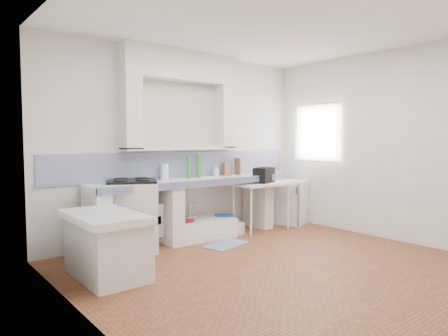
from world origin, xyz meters
TOP-DOWN VIEW (x-y plane):
  - floor at (0.00, 0.00)m, footprint 4.50×4.50m
  - ceiling at (0.00, 0.00)m, footprint 4.50×4.50m
  - wall_back at (0.00, 2.00)m, footprint 4.50×0.00m
  - wall_left at (-2.25, 0.00)m, footprint 0.00×4.50m
  - wall_right at (2.25, 0.00)m, footprint 0.00×4.50m
  - alcove_mass at (-0.10, 1.88)m, footprint 1.90×0.25m
  - window_frame at (2.42, 1.20)m, footprint 0.35×0.86m
  - lace_valance at (2.28, 1.20)m, footprint 0.01×0.84m
  - counter_slab at (-0.10, 1.70)m, footprint 3.00×0.60m
  - counter_lip at (-0.10, 1.42)m, footprint 3.00×0.04m
  - counter_pier_left at (-1.50, 1.70)m, footprint 0.20×0.55m
  - counter_pier_mid at (-0.45, 1.70)m, footprint 0.20×0.55m
  - counter_pier_right at (1.30, 1.70)m, footprint 0.20×0.55m
  - peninsula_top at (-1.70, 0.90)m, footprint 0.70×1.10m
  - peninsula_base at (-1.70, 0.90)m, footprint 0.60×1.00m
  - peninsula_lip at (-1.37, 0.90)m, footprint 0.04×1.10m
  - backsplash at (0.00, 1.99)m, footprint 4.27×0.03m
  - stove at (-1.02, 1.69)m, footprint 0.85×0.84m
  - sink at (0.04, 1.68)m, footprint 1.12×0.67m
  - side_table at (1.18, 1.49)m, footprint 0.94×0.52m
  - fridge at (1.96, 1.53)m, footprint 0.63×0.63m
  - bucket_red at (-0.20, 1.68)m, footprint 0.43×0.43m
  - bucket_orange at (0.10, 1.67)m, footprint 0.34×0.34m
  - bucket_blue at (0.54, 1.67)m, footprint 0.32×0.32m
  - basin_white at (0.68, 1.63)m, footprint 0.48×0.48m
  - water_bottle_a at (0.09, 1.85)m, footprint 0.08×0.08m
  - water_bottle_b at (0.10, 1.85)m, footprint 0.09×0.09m
  - black_bag at (1.23, 1.48)m, footprint 0.45×0.35m
  - green_bottle_a at (-0.01, 1.83)m, footprint 0.08×0.08m
  - green_bottle_b at (0.18, 1.84)m, footprint 0.08×0.08m
  - knife_block at (0.74, 1.85)m, footprint 0.11×0.09m
  - cutting_board at (0.98, 1.85)m, footprint 0.07×0.20m
  - paper_towel at (-0.42, 1.85)m, footprint 0.14×0.14m
  - soap_bottle at (0.52, 1.85)m, footprint 0.10×0.10m
  - rug at (0.13, 1.12)m, footprint 0.73×0.53m

SIDE VIEW (x-z plane):
  - floor at x=0.00m, z-range 0.00..0.00m
  - rug at x=0.13m, z-range 0.00..0.01m
  - basin_white at x=0.68m, z-range 0.00..0.16m
  - sink at x=0.04m, z-range 0.00..0.26m
  - bucket_orange at x=0.10m, z-range 0.00..0.27m
  - water_bottle_a at x=0.09m, z-range 0.00..0.27m
  - water_bottle_b at x=0.10m, z-range 0.00..0.29m
  - bucket_blue at x=0.54m, z-range 0.00..0.30m
  - bucket_red at x=-0.20m, z-range 0.00..0.30m
  - peninsula_base at x=-1.70m, z-range 0.00..0.62m
  - fridge at x=1.96m, z-range 0.00..0.77m
  - side_table at x=1.18m, z-range 0.37..0.41m
  - counter_pier_left at x=-1.50m, z-range 0.00..0.82m
  - counter_pier_mid at x=-0.45m, z-range 0.00..0.82m
  - counter_pier_right at x=1.30m, z-range 0.00..0.82m
  - stove at x=-1.02m, z-range 0.00..0.92m
  - peninsula_top at x=-1.70m, z-range 0.62..0.70m
  - peninsula_lip at x=-1.37m, z-range 0.61..0.71m
  - counter_slab at x=-0.10m, z-range 0.82..0.90m
  - counter_lip at x=-0.10m, z-range 0.81..0.91m
  - black_bag at x=1.23m, z-range 0.78..1.03m
  - soap_bottle at x=0.52m, z-range 0.90..1.08m
  - knife_block at x=0.74m, z-range 0.90..1.11m
  - paper_towel at x=-0.42m, z-range 0.90..1.13m
  - cutting_board at x=0.98m, z-range 0.90..1.18m
  - green_bottle_a at x=-0.01m, z-range 0.90..1.23m
  - green_bottle_b at x=0.18m, z-range 0.90..1.25m
  - backsplash at x=0.00m, z-range 0.90..1.30m
  - wall_back at x=0.00m, z-range -0.85..3.65m
  - wall_left at x=-2.25m, z-range -0.85..3.65m
  - wall_right at x=2.25m, z-range -0.85..3.65m
  - window_frame at x=2.42m, z-range 1.07..2.13m
  - lace_valance at x=2.28m, z-range 1.86..2.10m
  - alcove_mass at x=-0.10m, z-range 2.35..2.80m
  - ceiling at x=0.00m, z-range 2.80..2.80m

